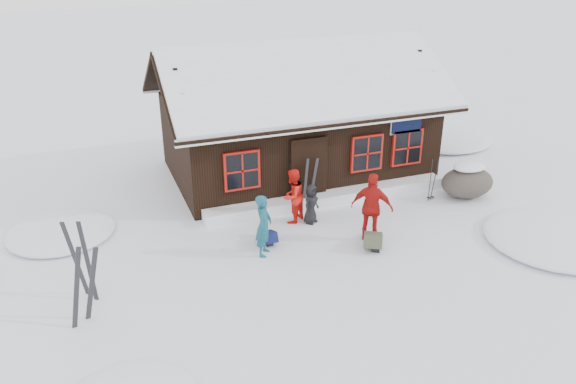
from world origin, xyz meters
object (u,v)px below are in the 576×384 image
at_px(backpack_olive, 373,243).
at_px(boulder, 467,181).
at_px(skier_teal, 264,225).
at_px(ski_pair_left, 84,286).
at_px(skier_crouched, 311,204).
at_px(backpack_blue, 268,239).
at_px(skier_orange_left, 293,196).
at_px(ski_poles, 432,181).
at_px(skier_orange_right, 372,207).

bearing_deg(backpack_olive, boulder, 53.22).
distance_m(skier_teal, ski_pair_left, 4.42).
distance_m(skier_crouched, backpack_blue, 1.73).
height_order(backpack_blue, backpack_olive, backpack_olive).
relative_size(skier_orange_left, skier_crouched, 1.36).
xyz_separation_m(skier_teal, ski_poles, (5.73, 1.24, -0.17)).
height_order(skier_orange_left, ski_poles, skier_orange_left).
relative_size(ski_pair_left, backpack_blue, 3.54).
bearing_deg(ski_poles, skier_crouched, -178.97).
bearing_deg(ski_poles, ski_pair_left, -165.86).
height_order(skier_teal, boulder, skier_teal).
distance_m(ski_poles, backpack_olive, 3.68).
relative_size(skier_orange_left, backpack_olive, 2.51).
relative_size(skier_orange_right, boulder, 1.12).
height_order(skier_orange_left, skier_crouched, skier_orange_left).
xyz_separation_m(skier_orange_left, ski_pair_left, (-5.56, -2.69, 0.07)).
relative_size(skier_teal, skier_orange_right, 0.86).
height_order(boulder, backpack_olive, boulder).
distance_m(ski_poles, backpack_blue, 5.56).
xyz_separation_m(skier_orange_right, skier_crouched, (-1.08, 1.45, -0.36)).
bearing_deg(skier_crouched, boulder, -35.87).
bearing_deg(skier_orange_right, backpack_blue, 23.94).
distance_m(skier_orange_left, skier_orange_right, 2.29).
distance_m(skier_teal, boulder, 6.98).
bearing_deg(skier_orange_right, boulder, -122.06).
relative_size(skier_orange_right, backpack_blue, 3.74).
bearing_deg(skier_crouched, ski_pair_left, 167.25).
bearing_deg(backpack_blue, ski_poles, 6.17).
distance_m(skier_orange_right, ski_poles, 3.28).
height_order(boulder, backpack_blue, boulder).
relative_size(skier_teal, skier_crouched, 1.41).
xyz_separation_m(skier_teal, backpack_olive, (2.66, -0.74, -0.63)).
relative_size(skier_orange_right, ski_pair_left, 1.06).
distance_m(skier_orange_left, backpack_blue, 1.58).
bearing_deg(ski_poles, backpack_olive, -147.13).
bearing_deg(skier_orange_left, skier_orange_right, 96.72).
relative_size(skier_orange_right, ski_poles, 1.39).
height_order(skier_teal, ski_pair_left, ski_pair_left).
relative_size(skier_orange_left, skier_orange_right, 0.83).
xyz_separation_m(skier_teal, skier_orange_right, (2.84, -0.28, 0.13)).
bearing_deg(boulder, backpack_olive, -156.67).
bearing_deg(backpack_olive, skier_orange_right, 98.47).
bearing_deg(backpack_blue, skier_teal, -122.33).
relative_size(boulder, backpack_blue, 3.35).
height_order(skier_orange_right, backpack_blue, skier_orange_right).
relative_size(skier_orange_left, ski_pair_left, 0.88).
distance_m(skier_crouched, ski_pair_left, 6.48).
bearing_deg(boulder, skier_crouched, 179.01).
bearing_deg(skier_orange_right, skier_orange_left, -8.71).
height_order(skier_crouched, backpack_blue, skier_crouched).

